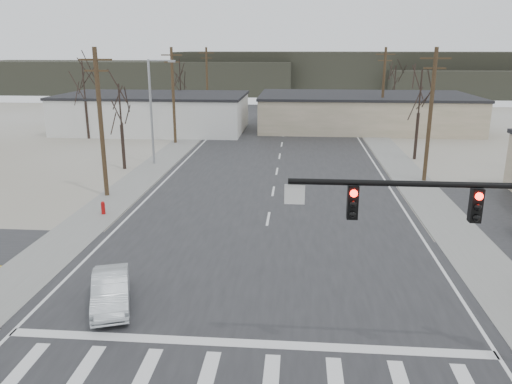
% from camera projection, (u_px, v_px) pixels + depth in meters
% --- Properties ---
extents(ground, '(140.00, 140.00, 0.00)m').
position_uv_depth(ground, '(257.00, 278.00, 22.36)').
color(ground, '#B8B8B4').
rests_on(ground, ground).
extents(main_road, '(18.00, 110.00, 0.05)m').
position_uv_depth(main_road, '(274.00, 188.00, 36.70)').
color(main_road, '#242426').
rests_on(main_road, ground).
extents(cross_road, '(90.00, 10.00, 0.04)m').
position_uv_depth(cross_road, '(257.00, 278.00, 22.35)').
color(cross_road, '#242426').
rests_on(cross_road, ground).
extents(sidewalk_left, '(3.00, 90.00, 0.06)m').
position_uv_depth(sidewalk_left, '(152.00, 169.00, 42.34)').
color(sidewalk_left, gray).
rests_on(sidewalk_left, ground).
extents(sidewalk_right, '(3.00, 90.00, 0.06)m').
position_uv_depth(sidewalk_right, '(407.00, 174.00, 40.63)').
color(sidewalk_right, gray).
rests_on(sidewalk_right, ground).
extents(traffic_signal_mast, '(8.95, 0.43, 7.20)m').
position_uv_depth(traffic_signal_mast, '(511.00, 237.00, 14.48)').
color(traffic_signal_mast, black).
rests_on(traffic_signal_mast, ground).
extents(fire_hydrant, '(0.24, 0.24, 0.87)m').
position_uv_depth(fire_hydrant, '(103.00, 208.00, 30.71)').
color(fire_hydrant, '#A50C0C').
rests_on(fire_hydrant, ground).
extents(building_left_far, '(22.30, 12.30, 4.50)m').
position_uv_depth(building_left_far, '(154.00, 112.00, 61.29)').
color(building_left_far, silver).
rests_on(building_left_far, ground).
extents(building_right_far, '(26.30, 14.30, 4.30)m').
position_uv_depth(building_right_far, '(364.00, 111.00, 63.05)').
color(building_right_far, '#C6B097').
rests_on(building_right_far, ground).
extents(upole_left_b, '(2.20, 0.30, 10.00)m').
position_uv_depth(upole_left_b, '(101.00, 121.00, 33.31)').
color(upole_left_b, '#443620').
rests_on(upole_left_b, ground).
extents(upole_left_c, '(2.20, 0.30, 10.00)m').
position_uv_depth(upole_left_c, '(173.00, 94.00, 52.44)').
color(upole_left_c, '#443620').
rests_on(upole_left_c, ground).
extents(upole_left_d, '(2.20, 0.30, 10.00)m').
position_uv_depth(upole_left_d, '(207.00, 82.00, 71.58)').
color(upole_left_d, '#443620').
rests_on(upole_left_d, ground).
extents(upole_right_a, '(2.20, 0.30, 10.00)m').
position_uv_depth(upole_right_a, '(430.00, 113.00, 37.20)').
color(upole_right_a, '#443620').
rests_on(upole_right_a, ground).
extents(upole_right_b, '(2.20, 0.30, 10.00)m').
position_uv_depth(upole_right_b, '(383.00, 89.00, 58.25)').
color(upole_right_b, '#443620').
rests_on(upole_right_b, ground).
extents(streetlight_main, '(2.40, 0.25, 9.00)m').
position_uv_depth(streetlight_main, '(153.00, 106.00, 42.86)').
color(streetlight_main, gray).
rests_on(streetlight_main, ground).
extents(tree_left_near, '(3.30, 3.30, 7.35)m').
position_uv_depth(tree_left_near, '(120.00, 107.00, 41.08)').
color(tree_left_near, black).
rests_on(tree_left_near, ground).
extents(tree_right_mid, '(3.74, 3.74, 8.33)m').
position_uv_depth(tree_right_mid, '(420.00, 94.00, 44.57)').
color(tree_right_mid, black).
rests_on(tree_right_mid, ground).
extents(tree_left_far, '(3.96, 3.96, 8.82)m').
position_uv_depth(tree_left_far, '(180.00, 76.00, 65.74)').
color(tree_left_far, black).
rests_on(tree_left_far, ground).
extents(tree_right_far, '(3.52, 3.52, 7.84)m').
position_uv_depth(tree_right_far, '(395.00, 80.00, 69.35)').
color(tree_right_far, black).
rests_on(tree_right_far, ground).
extents(tree_left_mid, '(3.96, 3.96, 8.82)m').
position_uv_depth(tree_left_mid, '(84.00, 82.00, 54.91)').
color(tree_left_mid, black).
rests_on(tree_left_mid, ground).
extents(hill_left, '(70.00, 18.00, 7.00)m').
position_uv_depth(hill_left, '(136.00, 77.00, 112.23)').
color(hill_left, '#333026').
rests_on(hill_left, ground).
extents(hill_center, '(80.00, 18.00, 9.00)m').
position_uv_depth(hill_center, '(359.00, 73.00, 111.75)').
color(hill_center, '#333026').
rests_on(hill_center, ground).
extents(sedan_crossing, '(2.59, 4.21, 1.31)m').
position_uv_depth(sedan_crossing, '(111.00, 291.00, 19.74)').
color(sedan_crossing, '#B2BABE').
rests_on(sedan_crossing, main_road).
extents(car_far_a, '(3.06, 5.66, 1.56)m').
position_uv_depth(car_far_a, '(291.00, 121.00, 64.14)').
color(car_far_a, black).
rests_on(car_far_a, main_road).
extents(car_far_b, '(2.09, 4.44, 1.47)m').
position_uv_depth(car_far_b, '(293.00, 106.00, 80.55)').
color(car_far_b, black).
rests_on(car_far_b, main_road).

